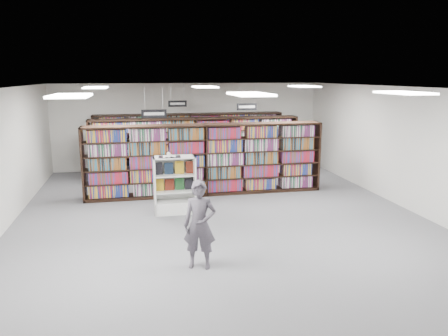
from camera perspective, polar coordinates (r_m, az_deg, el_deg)
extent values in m
plane|color=#59585E|center=(11.22, -0.74, -6.08)|extent=(12.00, 12.00, 0.00)
cube|color=silver|center=(10.67, -0.79, 10.48)|extent=(10.00, 12.00, 0.10)
cube|color=silver|center=(16.71, -4.65, 5.49)|extent=(10.00, 0.10, 3.20)
cube|color=silver|center=(5.25, 11.78, -9.26)|extent=(10.00, 0.10, 3.20)
cube|color=silver|center=(11.06, -27.12, 0.87)|extent=(0.10, 12.00, 3.20)
cube|color=silver|center=(12.74, 21.93, 2.63)|extent=(0.10, 12.00, 3.20)
cube|color=black|center=(12.87, -2.43, 1.10)|extent=(7.00, 0.60, 2.10)
cube|color=maroon|center=(12.87, -2.43, 1.10)|extent=(6.88, 0.42, 1.98)
cube|color=black|center=(14.82, -3.67, 2.53)|extent=(7.00, 0.60, 2.10)
cube|color=maroon|center=(14.82, -3.67, 2.53)|extent=(6.88, 0.42, 1.98)
cube|color=black|center=(16.48, -4.49, 3.48)|extent=(7.00, 0.60, 2.10)
cube|color=maroon|center=(16.48, -4.49, 3.48)|extent=(6.88, 0.42, 1.98)
cylinder|color=#B2B2B7|center=(11.50, -10.33, 8.96)|extent=(0.01, 0.01, 0.58)
cylinder|color=#B2B2B7|center=(11.52, -8.04, 9.04)|extent=(0.01, 0.01, 0.58)
cube|color=black|center=(11.53, -9.12, 7.01)|extent=(0.65, 0.02, 0.22)
cube|color=silver|center=(11.52, -9.12, 7.01)|extent=(0.52, 0.00, 0.08)
cylinder|color=#B2B2B7|center=(13.88, 2.10, 9.63)|extent=(0.01, 0.01, 0.58)
cylinder|color=#B2B2B7|center=(14.00, 3.93, 9.63)|extent=(0.01, 0.01, 0.58)
cube|color=black|center=(13.96, 3.00, 7.99)|extent=(0.65, 0.02, 0.22)
cube|color=silver|center=(13.95, 3.01, 7.99)|extent=(0.52, 0.00, 0.08)
cylinder|color=#B2B2B7|center=(15.54, -6.97, 9.80)|extent=(0.01, 0.01, 0.58)
cylinder|color=#B2B2B7|center=(15.59, -5.28, 9.85)|extent=(0.01, 0.01, 0.58)
cube|color=black|center=(15.58, -6.09, 8.36)|extent=(0.65, 0.02, 0.22)
cube|color=silver|center=(15.57, -6.09, 8.35)|extent=(0.52, 0.00, 0.08)
cube|color=white|center=(7.55, -19.42, 8.88)|extent=(0.60, 1.20, 0.04)
cube|color=white|center=(7.75, 3.43, 9.59)|extent=(0.60, 1.20, 0.04)
cube|color=white|center=(9.00, 22.46, 9.05)|extent=(0.60, 1.20, 0.04)
cube|color=white|center=(12.52, -16.41, 10.05)|extent=(0.60, 1.20, 0.04)
cube|color=white|center=(12.64, -2.51, 10.53)|extent=(0.60, 1.20, 0.04)
cube|color=white|center=(13.45, 10.43, 10.43)|extent=(0.60, 1.20, 0.04)
cube|color=white|center=(11.39, -6.39, -5.04)|extent=(1.06, 0.54, 0.32)
cube|color=white|center=(11.20, -9.05, -2.33)|extent=(0.04, 0.53, 1.48)
cube|color=white|center=(11.29, -3.89, -2.08)|extent=(0.04, 0.53, 1.48)
cube|color=white|center=(11.47, -6.59, -1.91)|extent=(1.06, 0.04, 1.48)
cube|color=white|center=(11.08, -6.55, 1.43)|extent=(1.06, 0.54, 0.03)
cube|color=white|center=(11.27, -6.44, -2.99)|extent=(0.98, 0.50, 0.02)
cube|color=white|center=(11.17, -6.49, -0.89)|extent=(0.98, 0.50, 0.02)
cube|color=black|center=(11.15, -8.63, -0.07)|extent=(0.21, 0.08, 0.32)
cube|color=#152439|center=(11.17, -7.23, -0.01)|extent=(0.21, 0.08, 0.32)
cube|color=gold|center=(11.20, -5.85, 0.05)|extent=(0.21, 0.08, 0.32)
cube|color=maroon|center=(11.23, -4.47, 0.11)|extent=(0.21, 0.08, 0.32)
cube|color=gold|center=(11.25, -8.46, -2.23)|extent=(0.23, 0.06, 0.30)
cube|color=maroon|center=(11.27, -7.14, -2.17)|extent=(0.23, 0.06, 0.30)
cube|color=#1B4E22|center=(11.29, -5.83, -2.10)|extent=(0.23, 0.06, 0.30)
cube|color=black|center=(11.32, -4.53, -2.04)|extent=(0.23, 0.06, 0.30)
cube|color=black|center=(11.01, -7.13, 1.47)|extent=(0.56, 0.35, 0.01)
cube|color=white|center=(11.00, -7.80, 1.49)|extent=(0.26, 0.30, 0.05)
cube|color=white|center=(11.02, -6.46, 1.54)|extent=(0.26, 0.30, 0.06)
cylinder|color=white|center=(11.00, -7.24, 1.73)|extent=(0.12, 0.28, 0.10)
imported|color=#4D4852|center=(8.01, -3.19, -7.42)|extent=(0.69, 0.55, 1.64)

